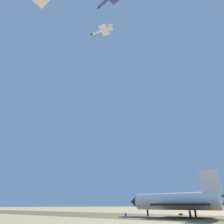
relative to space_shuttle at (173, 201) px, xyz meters
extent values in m
plane|color=tan|center=(5.18, -1.11, -5.35)|extent=(1200.00, 1200.00, 0.00)
cube|color=brown|center=(-0.53, -0.06, -5.34)|extent=(442.13, 95.17, 0.02)
cylinder|color=white|center=(-0.53, -0.06, 0.05)|extent=(32.48, 9.70, 6.00)
cone|color=black|center=(17.34, 2.04, 0.05)|extent=(4.64, 6.13, 5.70)
ellipsoid|color=white|center=(12.38, 1.46, 1.70)|extent=(6.82, 4.72, 2.40)
cube|color=black|center=(-4.51, -0.53, -1.15)|extent=(20.68, 25.94, 0.70)
cube|color=white|center=(-14.44, -1.70, 6.65)|extent=(6.43, 1.34, 7.60)
cone|color=#595960|center=(-17.62, -2.07, 1.45)|extent=(2.64, 2.47, 2.20)
cylinder|color=black|center=(11.38, 1.34, -4.15)|extent=(0.70, 0.70, 2.40)
cylinder|color=black|center=(-6.07, -4.34, -4.15)|extent=(0.70, 0.70, 2.40)
cylinder|color=black|center=(-6.91, 2.81, -4.15)|extent=(0.70, 0.70, 2.40)
cylinder|color=silver|center=(20.92, 21.90, 95.09)|extent=(12.68, 6.03, 1.50)
cone|color=black|center=(27.93, 24.56, 95.09)|extent=(2.40, 2.11, 1.50)
cube|color=silver|center=(19.52, 21.36, 94.89)|extent=(6.96, 9.04, 0.24)
cube|color=silver|center=(15.78, 19.94, 97.04)|extent=(2.31, 1.04, 2.60)
cube|color=silver|center=(15.78, 19.94, 95.29)|extent=(3.58, 5.20, 0.20)
cone|color=black|center=(9.50, 35.61, 90.37)|extent=(2.04, 1.55, 1.50)
cylinder|color=#194799|center=(9.45, 18.38, -4.92)|extent=(0.17, 0.17, 0.85)
cylinder|color=#194799|center=(9.35, 18.18, -4.92)|extent=(0.17, 0.17, 0.85)
cube|color=#194799|center=(9.40, 18.28, -4.19)|extent=(0.40, 0.47, 0.62)
sphere|color=tan|center=(9.40, 18.28, -3.73)|extent=(0.23, 0.23, 0.23)
cylinder|color=#194799|center=(9.52, 18.52, -4.16)|extent=(0.11, 0.11, 0.56)
cylinder|color=#194799|center=(9.27, 18.04, -4.16)|extent=(0.11, 0.11, 0.56)
cylinder|color=silver|center=(10.94, 16.88, -4.92)|extent=(0.17, 0.17, 0.85)
cylinder|color=silver|center=(10.73, 16.90, -4.92)|extent=(0.17, 0.17, 0.85)
cube|color=silver|center=(10.83, 16.89, -4.19)|extent=(0.42, 0.27, 0.62)
sphere|color=tan|center=(10.83, 16.89, -3.73)|extent=(0.23, 0.23, 0.23)
cylinder|color=silver|center=(11.10, 16.87, -4.16)|extent=(0.11, 0.11, 0.56)
cylinder|color=silver|center=(10.57, 16.91, -4.16)|extent=(0.11, 0.11, 0.56)
cube|color=#4C4C51|center=(4.77, -15.33, -4.94)|extent=(1.29, 1.26, 0.82)
camera|label=1|loc=(-36.18, 74.87, -1.43)|focal=29.33mm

